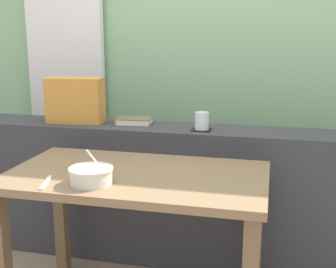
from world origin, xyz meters
TOP-DOWN VIEW (x-y plane):
  - outdoor_backdrop at (0.00, 1.23)m, footprint 4.80×0.08m
  - curtain_left_panel at (-0.90, 1.13)m, footprint 0.56×0.06m
  - dark_console_ledge at (0.00, 0.55)m, footprint 2.80×0.30m
  - breakfast_table at (-0.02, -0.01)m, footprint 1.14×0.64m
  - coaster_square at (0.18, 0.51)m, footprint 0.10×0.10m
  - juice_glass at (0.18, 0.51)m, footprint 0.08×0.08m
  - closed_book at (-0.22, 0.58)m, footprint 0.21×0.15m
  - throw_pillow at (-0.56, 0.55)m, footprint 0.33×0.16m
  - soup_bowl at (-0.16, -0.19)m, footprint 0.18×0.18m
  - fork_utensil at (-0.34, -0.22)m, footprint 0.06×0.17m

SIDE VIEW (x-z plane):
  - dark_console_ledge at x=0.00m, z-range 0.00..0.79m
  - breakfast_table at x=-0.02m, z-range 0.24..0.93m
  - fork_utensil at x=-0.34m, z-range 0.70..0.70m
  - soup_bowl at x=-0.16m, z-range 0.66..0.81m
  - coaster_square at x=0.18m, z-range 0.79..0.79m
  - closed_book at x=-0.22m, z-range 0.79..0.83m
  - juice_glass at x=0.18m, z-range 0.79..0.88m
  - throw_pillow at x=-0.56m, z-range 0.79..1.05m
  - curtain_left_panel at x=-0.90m, z-range 0.00..2.50m
  - outdoor_backdrop at x=0.00m, z-range 0.00..2.80m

